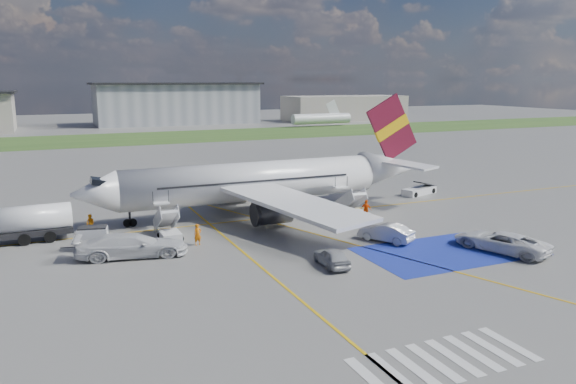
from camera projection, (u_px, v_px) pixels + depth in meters
name	position (u px, v px, depth m)	size (l,w,h in m)	color
ground	(313.00, 253.00, 44.18)	(400.00, 400.00, 0.00)	#60605E
grass_strip	(131.00, 139.00, 129.39)	(400.00, 30.00, 0.01)	#2D4C1E
taxiway_line_main	(259.00, 219.00, 54.94)	(120.00, 0.20, 0.01)	gold
taxiway_line_cross	(312.00, 310.00, 33.23)	(0.20, 60.00, 0.01)	gold
taxiway_line_diag	(259.00, 219.00, 54.94)	(0.20, 60.00, 0.01)	gold
staging_box	(448.00, 251.00, 44.55)	(14.00, 8.00, 0.01)	#192998
crosswalk	(444.00, 360.00, 27.32)	(9.00, 4.00, 0.01)	silver
terminal_centre	(177.00, 104.00, 172.00)	(48.00, 18.00, 12.00)	gray
terminal_east	(345.00, 108.00, 187.88)	(40.00, 16.00, 8.00)	#9E9789
airliner	(265.00, 180.00, 56.66)	(36.81, 32.95, 11.92)	silver
airstairs_fwd	(169.00, 231.00, 48.11)	(1.90, 5.20, 3.60)	silver
airstairs_aft	(356.00, 211.00, 55.42)	(1.90, 5.20, 3.60)	silver
fuel_tanker	(15.00, 228.00, 46.59)	(9.15, 2.85, 3.09)	black
gpu_cart	(93.00, 239.00, 44.90)	(2.53, 1.89, 1.90)	silver
belt_loader	(419.00, 191.00, 66.67)	(5.44, 3.27, 1.58)	silver
car_silver_a	(332.00, 257.00, 40.97)	(1.61, 4.00, 1.36)	#A5A7AC
car_silver_b	(386.00, 232.00, 47.23)	(1.63, 4.67, 1.54)	silver
van_white_a	(501.00, 238.00, 44.44)	(2.63, 5.70, 2.14)	white
van_white_b	(131.00, 241.00, 42.97)	(2.55, 6.28, 2.46)	silver
crew_fwd	(198.00, 235.00, 46.12)	(0.65, 0.43, 1.78)	orange
crew_nose	(90.00, 223.00, 50.13)	(0.79, 0.61, 1.62)	orange
crew_aft	(366.00, 209.00, 54.75)	(1.11, 0.46, 1.90)	orange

